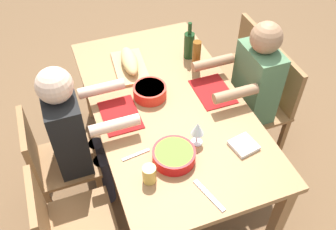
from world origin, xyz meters
name	(u,v)px	position (x,y,z in m)	size (l,w,h in m)	color
ground_plane	(168,170)	(0.00, 0.00, 0.00)	(8.00, 8.00, 0.00)	brown
dining_table	(168,112)	(0.00, 0.00, 0.66)	(1.76, 0.97, 0.74)	#9E7044
chair_far_left	(65,225)	(-0.48, 0.81, 0.48)	(0.40, 0.40, 0.85)	olive
chair_far_center	(53,161)	(0.00, 0.81, 0.48)	(0.40, 0.40, 0.85)	olive
diner_far_center	(75,132)	(0.00, 0.62, 0.70)	(0.41, 0.53, 1.20)	#2D2D38
chair_near_center	(268,102)	(0.00, -0.81, 0.48)	(0.40, 0.40, 0.85)	olive
diner_near_center	(251,86)	(0.00, -0.62, 0.70)	(0.41, 0.53, 1.20)	#2D2D38
chair_near_right	(238,65)	(0.48, -0.81, 0.48)	(0.40, 0.40, 0.85)	olive
serving_bowl_greens	(150,91)	(0.11, 0.09, 0.79)	(0.22, 0.22, 0.08)	red
serving_bowl_salad	(174,155)	(-0.45, 0.13, 0.78)	(0.25, 0.25, 0.07)	red
cutting_board	(130,67)	(0.44, 0.13, 0.75)	(0.40, 0.22, 0.02)	tan
bread_loaf	(129,61)	(0.44, 0.13, 0.81)	(0.32, 0.11, 0.09)	tan
wine_bottle	(189,45)	(0.42, -0.32, 0.85)	(0.08, 0.08, 0.29)	#193819
beer_bottle	(196,55)	(0.29, -0.32, 0.85)	(0.06, 0.06, 0.22)	brown
wine_glass	(197,129)	(-0.37, -0.04, 0.86)	(0.08, 0.08, 0.17)	silver
cup_far_left	(149,174)	(-0.53, 0.30, 0.79)	(0.08, 0.08, 0.11)	gold
fork_far_left	(136,155)	(-0.34, 0.32, 0.74)	(0.02, 0.17, 0.01)	silver
placemat_far_center	(120,115)	(0.00, 0.32, 0.74)	(0.32, 0.23, 0.01)	maroon
placemat_near_center	(213,91)	(0.00, -0.32, 0.74)	(0.32, 0.23, 0.01)	maroon
carving_knife	(209,195)	(-0.74, 0.04, 0.74)	(0.23, 0.02, 0.01)	silver
napkin_stack	(244,145)	(-0.50, -0.29, 0.75)	(0.14, 0.14, 0.02)	white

